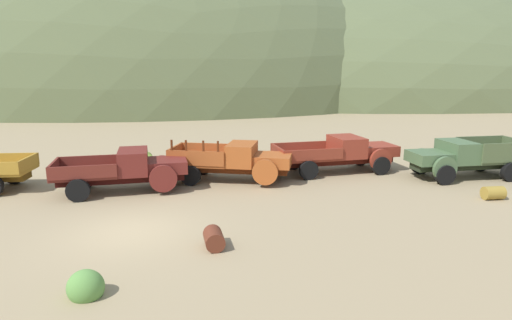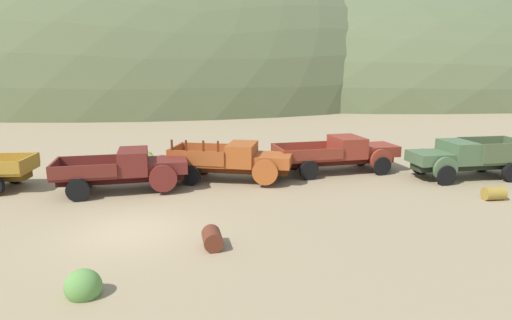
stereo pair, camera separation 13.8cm
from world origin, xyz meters
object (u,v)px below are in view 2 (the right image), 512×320
(truck_rust_red, at_px, (345,153))
(oil_drum_foreground, at_px, (212,238))
(truck_weathered_green, at_px, (460,158))
(truck_oxblood, at_px, (131,169))
(oil_drum_spare, at_px, (494,193))
(truck_oxide_orange, at_px, (239,161))

(truck_rust_red, bearing_deg, oil_drum_foreground, -135.66)
(truck_rust_red, xyz_separation_m, truck_weathered_green, (5.39, -1.60, 0.01))
(truck_weathered_green, bearing_deg, truck_rust_red, -23.71)
(truck_weathered_green, bearing_deg, oil_drum_foreground, 26.81)
(oil_drum_foreground, bearing_deg, truck_oxblood, 121.78)
(truck_weathered_green, relative_size, oil_drum_foreground, 5.99)
(truck_weathered_green, relative_size, oil_drum_spare, 6.70)
(truck_oxide_orange, height_order, oil_drum_foreground, truck_oxide_orange)
(truck_weathered_green, bearing_deg, truck_oxide_orange, -6.57)
(truck_weathered_green, bearing_deg, oil_drum_spare, 77.89)
(truck_oxblood, height_order, oil_drum_spare, truck_oxblood)
(oil_drum_spare, bearing_deg, truck_oxide_orange, 162.03)
(truck_oxblood, height_order, oil_drum_foreground, truck_oxblood)
(truck_rust_red, height_order, oil_drum_foreground, truck_rust_red)
(truck_oxblood, relative_size, truck_oxide_orange, 0.98)
(truck_oxide_orange, distance_m, truck_weathered_green, 11.03)
(truck_rust_red, height_order, truck_weathered_green, truck_weathered_green)
(truck_oxblood, bearing_deg, truck_oxide_orange, 6.01)
(truck_rust_red, relative_size, oil_drum_spare, 7.65)
(truck_oxblood, xyz_separation_m, oil_drum_foreground, (4.00, -6.45, -0.70))
(truck_oxblood, relative_size, truck_weathered_green, 1.00)
(truck_oxide_orange, height_order, oil_drum_spare, truck_oxide_orange)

